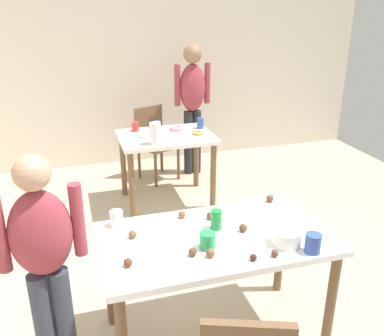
# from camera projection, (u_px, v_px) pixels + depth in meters

# --- Properties ---
(ground_plane) EXTENTS (6.40, 6.40, 0.00)m
(ground_plane) POSITION_uv_depth(u_px,v_px,m) (211.00, 311.00, 2.97)
(ground_plane) COLOR tan
(wall_back) EXTENTS (6.40, 0.10, 2.60)m
(wall_back) POSITION_uv_depth(u_px,v_px,m) (130.00, 63.00, 5.33)
(wall_back) COLOR beige
(wall_back) RESTS_ON ground_plane
(dining_table_near) EXTENTS (1.36, 0.75, 0.75)m
(dining_table_near) POSITION_uv_depth(u_px,v_px,m) (216.00, 250.00, 2.51)
(dining_table_near) COLOR white
(dining_table_near) RESTS_ON ground_plane
(dining_table_far) EXTENTS (0.96, 0.71, 0.75)m
(dining_table_far) POSITION_uv_depth(u_px,v_px,m) (166.00, 146.00, 4.37)
(dining_table_far) COLOR silver
(dining_table_far) RESTS_ON ground_plane
(chair_far_table) EXTENTS (0.53, 0.53, 0.87)m
(chair_far_table) POSITION_uv_depth(u_px,v_px,m) (154.00, 138.00, 5.05)
(chair_far_table) COLOR brown
(chair_far_table) RESTS_ON ground_plane
(person_girl_near) EXTENTS (0.46, 0.24, 1.36)m
(person_girl_near) POSITION_uv_depth(u_px,v_px,m) (44.00, 255.00, 2.20)
(person_girl_near) COLOR #383D4C
(person_girl_near) RESTS_ON ground_plane
(person_adult_far) EXTENTS (0.45, 0.22, 1.57)m
(person_adult_far) POSITION_uv_depth(u_px,v_px,m) (192.00, 99.00, 5.02)
(person_adult_far) COLOR #28282D
(person_adult_far) RESTS_ON ground_plane
(mixing_bowl) EXTENTS (0.17, 0.17, 0.09)m
(mixing_bowl) POSITION_uv_depth(u_px,v_px,m) (287.00, 237.00, 2.38)
(mixing_bowl) COLOR white
(mixing_bowl) RESTS_ON dining_table_near
(soda_can) EXTENTS (0.07, 0.07, 0.12)m
(soda_can) POSITION_uv_depth(u_px,v_px,m) (216.00, 220.00, 2.53)
(soda_can) COLOR #198438
(soda_can) RESTS_ON dining_table_near
(fork_near) EXTENTS (0.17, 0.02, 0.01)m
(fork_near) POSITION_uv_depth(u_px,v_px,m) (257.00, 207.00, 2.81)
(fork_near) COLOR silver
(fork_near) RESTS_ON dining_table_near
(cup_near_0) EXTENTS (0.09, 0.09, 0.10)m
(cup_near_0) POSITION_uv_depth(u_px,v_px,m) (207.00, 240.00, 2.34)
(cup_near_0) COLOR green
(cup_near_0) RESTS_ON dining_table_near
(cup_near_1) EXTENTS (0.09, 0.09, 0.11)m
(cup_near_1) POSITION_uv_depth(u_px,v_px,m) (313.00, 243.00, 2.30)
(cup_near_1) COLOR #3351B2
(cup_near_1) RESTS_ON dining_table_near
(cup_near_2) EXTENTS (0.08, 0.08, 0.10)m
(cup_near_2) POSITION_uv_depth(u_px,v_px,m) (116.00, 218.00, 2.57)
(cup_near_2) COLOR white
(cup_near_2) RESTS_ON dining_table_near
(cake_ball_0) EXTENTS (0.04, 0.04, 0.04)m
(cake_ball_0) POSITION_uv_depth(u_px,v_px,m) (253.00, 257.00, 2.23)
(cake_ball_0) COLOR #3D2319
(cake_ball_0) RESTS_ON dining_table_near
(cake_ball_1) EXTENTS (0.04, 0.04, 0.04)m
(cake_ball_1) POSITION_uv_depth(u_px,v_px,m) (275.00, 253.00, 2.27)
(cake_ball_1) COLOR brown
(cake_ball_1) RESTS_ON dining_table_near
(cake_ball_2) EXTENTS (0.04, 0.04, 0.04)m
(cake_ball_2) POSITION_uv_depth(u_px,v_px,m) (295.00, 229.00, 2.52)
(cake_ball_2) COLOR #3D2319
(cake_ball_2) RESTS_ON dining_table_near
(cake_ball_3) EXTENTS (0.05, 0.05, 0.05)m
(cake_ball_3) POSITION_uv_depth(u_px,v_px,m) (182.00, 214.00, 2.67)
(cake_ball_3) COLOR brown
(cake_ball_3) RESTS_ON dining_table_near
(cake_ball_4) EXTENTS (0.05, 0.05, 0.05)m
(cake_ball_4) POSITION_uv_depth(u_px,v_px,m) (128.00, 263.00, 2.18)
(cake_ball_4) COLOR brown
(cake_ball_4) RESTS_ON dining_table_near
(cake_ball_5) EXTENTS (0.05, 0.05, 0.05)m
(cake_ball_5) POSITION_uv_depth(u_px,v_px,m) (193.00, 252.00, 2.28)
(cake_ball_5) COLOR brown
(cake_ball_5) RESTS_ON dining_table_near
(cake_ball_6) EXTENTS (0.05, 0.05, 0.05)m
(cake_ball_6) POSITION_uv_depth(u_px,v_px,m) (243.00, 228.00, 2.52)
(cake_ball_6) COLOR brown
(cake_ball_6) RESTS_ON dining_table_near
(cake_ball_7) EXTENTS (0.05, 0.05, 0.05)m
(cake_ball_7) POSITION_uv_depth(u_px,v_px,m) (210.00, 216.00, 2.66)
(cake_ball_7) COLOR brown
(cake_ball_7) RESTS_ON dining_table_near
(cake_ball_8) EXTENTS (0.05, 0.05, 0.05)m
(cake_ball_8) POSITION_uv_depth(u_px,v_px,m) (133.00, 234.00, 2.45)
(cake_ball_8) COLOR brown
(cake_ball_8) RESTS_ON dining_table_near
(cake_ball_9) EXTENTS (0.05, 0.05, 0.05)m
(cake_ball_9) POSITION_uv_depth(u_px,v_px,m) (210.00, 253.00, 2.27)
(cake_ball_9) COLOR brown
(cake_ball_9) RESTS_ON dining_table_near
(cake_ball_10) EXTENTS (0.05, 0.05, 0.05)m
(cake_ball_10) POSITION_uv_depth(u_px,v_px,m) (270.00, 199.00, 2.88)
(cake_ball_10) COLOR brown
(cake_ball_10) RESTS_ON dining_table_near
(pitcher_far) EXTENTS (0.11, 0.11, 0.21)m
(pitcher_far) POSITION_uv_depth(u_px,v_px,m) (155.00, 133.00, 4.02)
(pitcher_far) COLOR white
(pitcher_far) RESTS_ON dining_table_far
(cup_far_0) EXTENTS (0.07, 0.07, 0.10)m
(cup_far_0) POSITION_uv_depth(u_px,v_px,m) (157.00, 125.00, 4.49)
(cup_far_0) COLOR #3351B2
(cup_far_0) RESTS_ON dining_table_far
(cup_far_1) EXTENTS (0.07, 0.07, 0.10)m
(cup_far_1) POSITION_uv_depth(u_px,v_px,m) (135.00, 127.00, 4.44)
(cup_far_1) COLOR red
(cup_far_1) RESTS_ON dining_table_far
(cup_far_2) EXTENTS (0.07, 0.07, 0.11)m
(cup_far_2) POSITION_uv_depth(u_px,v_px,m) (200.00, 123.00, 4.54)
(cup_far_2) COLOR #3351B2
(cup_far_2) RESTS_ON dining_table_far
(donut_far_0) EXTENTS (0.13, 0.13, 0.04)m
(donut_far_0) POSITION_uv_depth(u_px,v_px,m) (145.00, 135.00, 4.27)
(donut_far_0) COLOR white
(donut_far_0) RESTS_ON dining_table_far
(donut_far_1) EXTENTS (0.14, 0.14, 0.04)m
(donut_far_1) POSITION_uv_depth(u_px,v_px,m) (177.00, 128.00, 4.49)
(donut_far_1) COLOR pink
(donut_far_1) RESTS_ON dining_table_far
(donut_far_2) EXTENTS (0.12, 0.12, 0.03)m
(donut_far_2) POSITION_uv_depth(u_px,v_px,m) (198.00, 133.00, 4.35)
(donut_far_2) COLOR gold
(donut_far_2) RESTS_ON dining_table_far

